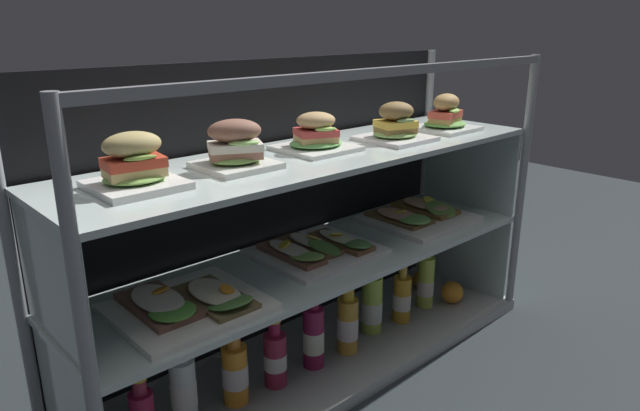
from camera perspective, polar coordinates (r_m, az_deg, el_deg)
The scene contains 25 objects.
ground_plane at distance 1.88m, azimuth 0.00°, elevation -15.52°, with size 6.00×6.00×0.02m, color #272D30.
case_base_deck at distance 1.87m, azimuth 0.00°, elevation -14.77°, with size 1.55×0.45×0.04m, color #A2A3A3.
case_frame at distance 1.77m, azimuth -3.26°, elevation 0.44°, with size 1.55×0.45×0.92m.
riser_lower_tier at distance 1.78m, azimuth 0.00°, elevation -10.05°, with size 1.49×0.39×0.31m.
shelf_lower_glass at distance 1.71m, azimuth 0.00°, elevation -5.24°, with size 1.51×0.40×0.02m, color silver.
riser_upper_tier at distance 1.66m, azimuth 0.00°, elevation -0.26°, with size 1.49×0.39×0.30m.
shelf_upper_glass at distance 1.62m, azimuth 0.00°, elevation 5.02°, with size 1.51×0.40×0.02m, color silver.
plated_roll_sandwich_far_right at distance 1.31m, azimuth -17.87°, elevation 3.65°, with size 0.19×0.19×0.12m.
plated_roll_sandwich_mid_left at distance 1.44m, azimuth -8.33°, elevation 5.58°, with size 0.18×0.18×0.12m.
plated_roll_sandwich_near_left_corner at distance 1.63m, azimuth -0.39°, elevation 6.83°, with size 0.20×0.20×0.11m.
plated_roll_sandwich_right_of_center at distance 1.78m, azimuth 7.46°, elevation 7.75°, with size 0.19×0.19×0.12m.
plated_roll_sandwich_far_left at distance 1.99m, azimuth 12.25°, elevation 8.54°, with size 0.19×0.19×0.12m.
open_sandwich_tray_right_of_center at distance 1.43m, azimuth -12.89°, elevation -9.37°, with size 0.34×0.30×0.06m.
open_sandwich_tray_far_left at distance 1.72m, azimuth -0.33°, elevation -4.24°, with size 0.34×0.30×0.06m.
open_sandwich_tray_center at distance 2.03m, azimuth 9.66°, elevation -0.93°, with size 0.34×0.30×0.06m.
juice_bottle_front_second at distance 1.55m, azimuth -13.29°, elevation -17.33°, with size 0.07×0.07×0.25m.
juice_bottle_front_left_end at distance 1.62m, azimuth -8.37°, elevation -15.97°, with size 0.07×0.07×0.21m.
juice_bottle_back_right at distance 1.68m, azimuth -4.43°, elevation -14.68°, with size 0.07×0.07×0.21m.
juice_bottle_near_post at distance 1.75m, azimuth -0.64°, elevation -12.77°, with size 0.06×0.06×0.23m.
juice_bottle_back_left at distance 1.82m, azimuth 2.74°, elevation -11.55°, with size 0.07×0.07×0.23m.
juice_bottle_back_center at distance 1.94m, azimuth 5.13°, elevation -9.64°, with size 0.07×0.07×0.24m.
juice_bottle_front_middle at distance 2.02m, azimuth 8.07°, elevation -8.98°, with size 0.06×0.06×0.22m.
juice_bottle_front_right_end at distance 2.12m, azimuth 10.36°, elevation -7.37°, with size 0.06×0.06×0.24m.
orange_fruit_beside_bottles at distance 2.27m, azimuth 9.92°, elevation -7.26°, with size 0.07×0.07×0.07m, color orange.
orange_fruit_near_left_post at distance 2.19m, azimuth 12.89°, elevation -8.33°, with size 0.08×0.08×0.08m, color orange.
Camera 1 is at (-1.07, -1.16, 1.02)m, focal length 32.50 mm.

